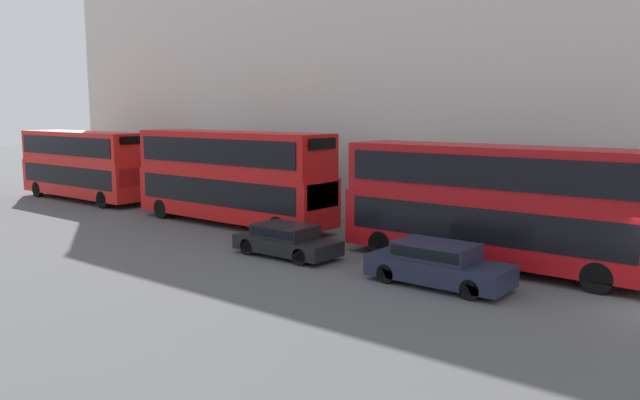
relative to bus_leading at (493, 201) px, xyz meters
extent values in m
cube|color=#A80F14|center=(0.00, 0.01, -0.97)|extent=(2.55, 11.10, 2.16)
cube|color=#A80F14|center=(0.00, 0.01, 1.03)|extent=(2.50, 10.88, 1.84)
cube|color=black|center=(0.00, 0.01, -0.71)|extent=(2.59, 10.21, 1.21)
cube|color=black|center=(0.00, 0.01, 1.12)|extent=(2.59, 10.21, 1.10)
cylinder|color=black|center=(-1.12, -3.94, -1.90)|extent=(0.30, 1.00, 1.00)
cylinder|color=black|center=(1.13, -3.94, -1.90)|extent=(0.30, 1.00, 1.00)
cylinder|color=black|center=(-1.12, 3.95, -1.90)|extent=(0.30, 1.00, 1.00)
cylinder|color=black|center=(1.13, 3.95, -1.90)|extent=(0.30, 1.00, 1.00)
cube|color=red|center=(0.00, 13.43, -0.93)|extent=(2.55, 11.44, 2.22)
cube|color=red|center=(0.00, 13.43, 1.17)|extent=(2.50, 11.21, 1.99)
cube|color=black|center=(0.00, 13.43, -0.67)|extent=(2.59, 10.52, 1.25)
cube|color=black|center=(0.00, 13.43, 1.27)|extent=(2.59, 10.52, 1.19)
cube|color=black|center=(0.00, 7.74, -0.49)|extent=(2.17, 0.06, 1.11)
cube|color=black|center=(0.00, 7.74, 1.77)|extent=(1.78, 0.06, 0.48)
cylinder|color=black|center=(-1.12, 9.31, -1.90)|extent=(0.30, 1.00, 1.00)
cylinder|color=black|center=(1.13, 9.31, -1.90)|extent=(0.30, 1.00, 1.00)
cylinder|color=black|center=(-1.12, 17.54, -1.90)|extent=(0.30, 1.00, 1.00)
cylinder|color=black|center=(1.13, 17.54, -1.90)|extent=(0.30, 1.00, 1.00)
cube|color=red|center=(0.00, 26.75, -1.00)|extent=(2.55, 10.73, 2.09)
cube|color=red|center=(0.00, 26.75, 0.96)|extent=(2.50, 10.51, 1.85)
cube|color=black|center=(0.00, 26.75, -0.75)|extent=(2.59, 9.87, 1.17)
cube|color=black|center=(0.00, 26.75, 1.06)|extent=(2.59, 9.87, 1.11)
cube|color=black|center=(0.00, 21.41, -0.59)|extent=(2.17, 0.06, 1.04)
cube|color=black|center=(0.00, 21.41, 1.52)|extent=(1.78, 0.06, 0.44)
cylinder|color=black|center=(-1.12, 22.98, -1.90)|extent=(0.30, 1.00, 1.00)
cylinder|color=black|center=(1.13, 22.98, -1.90)|extent=(0.30, 1.00, 1.00)
cylinder|color=black|center=(-1.12, 30.51, -1.90)|extent=(0.30, 1.00, 1.00)
cylinder|color=black|center=(1.13, 30.51, -1.90)|extent=(0.30, 1.00, 1.00)
cube|color=#1E2338|center=(-3.40, 0.27, -1.88)|extent=(1.79, 4.61, 0.68)
cube|color=#1E2338|center=(-3.40, 0.38, -1.26)|extent=(1.57, 2.54, 0.54)
cube|color=black|center=(-3.40, 0.38, -1.24)|extent=(1.61, 2.41, 0.34)
cylinder|color=black|center=(-4.18, -1.21, -2.08)|extent=(0.22, 0.64, 0.64)
cylinder|color=black|center=(-2.62, -1.21, -2.08)|extent=(0.22, 0.64, 0.64)
cylinder|color=black|center=(-4.18, 1.74, -2.08)|extent=(0.22, 0.64, 0.64)
cylinder|color=black|center=(-2.62, 1.74, -2.08)|extent=(0.22, 0.64, 0.64)
cube|color=black|center=(-3.40, 6.78, -1.94)|extent=(1.77, 4.22, 0.56)
cube|color=black|center=(-3.40, 6.88, -1.41)|extent=(1.56, 2.32, 0.49)
cube|color=black|center=(-3.40, 6.88, -1.39)|extent=(1.60, 2.21, 0.32)
cylinder|color=black|center=(-4.18, 5.43, -2.08)|extent=(0.22, 0.64, 0.64)
cylinder|color=black|center=(-2.62, 5.43, -2.08)|extent=(0.22, 0.64, 0.64)
cylinder|color=black|center=(-4.18, 8.13, -2.08)|extent=(0.22, 0.64, 0.64)
cylinder|color=black|center=(-2.62, 8.13, -2.08)|extent=(0.22, 0.64, 0.64)
cylinder|color=#26262D|center=(2.03, 22.68, -1.65)|extent=(0.36, 0.36, 1.50)
sphere|color=tan|center=(2.03, 22.68, -0.79)|extent=(0.22, 0.22, 0.22)
camera|label=1|loc=(-20.91, -8.94, 3.18)|focal=35.00mm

